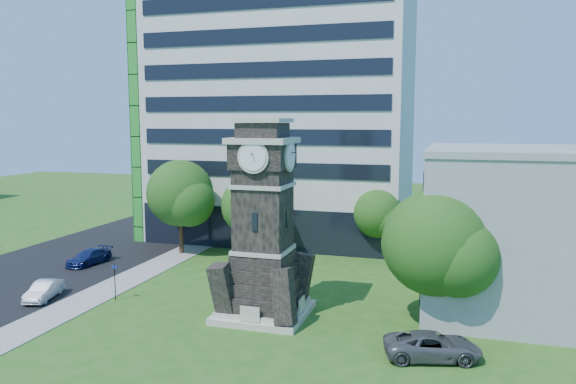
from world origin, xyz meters
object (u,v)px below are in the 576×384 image
(clock_tower, at_px, (263,232))
(park_bench, at_px, (270,313))
(car_street_mid, at_px, (44,290))
(car_east_lot, at_px, (432,346))
(car_street_north, at_px, (89,257))
(street_sign, at_px, (115,278))

(clock_tower, relative_size, park_bench, 6.23)
(car_street_mid, height_order, park_bench, car_street_mid)
(car_east_lot, bearing_deg, car_street_mid, 70.59)
(car_street_north, height_order, street_sign, street_sign)
(car_street_north, relative_size, car_east_lot, 0.87)
(car_east_lot, relative_size, park_bench, 2.51)
(park_bench, xyz_separation_m, street_sign, (-11.27, 0.75, 1.00))
(clock_tower, xyz_separation_m, car_east_lot, (10.38, -3.59, -4.60))
(street_sign, bearing_deg, car_street_mid, -142.68)
(street_sign, bearing_deg, car_east_lot, 14.46)
(clock_tower, height_order, street_sign, clock_tower)
(clock_tower, distance_m, park_bench, 4.88)
(car_east_lot, distance_m, street_sign, 21.24)
(car_street_mid, relative_size, park_bench, 1.89)
(car_street_mid, bearing_deg, clock_tower, -9.03)
(car_street_north, relative_size, park_bench, 2.19)
(street_sign, bearing_deg, park_bench, 19.94)
(car_street_mid, relative_size, car_street_north, 0.86)
(car_street_north, distance_m, street_sign, 10.88)
(clock_tower, distance_m, car_east_lot, 11.91)
(car_east_lot, distance_m, park_bench, 10.04)
(clock_tower, bearing_deg, car_street_north, 157.79)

